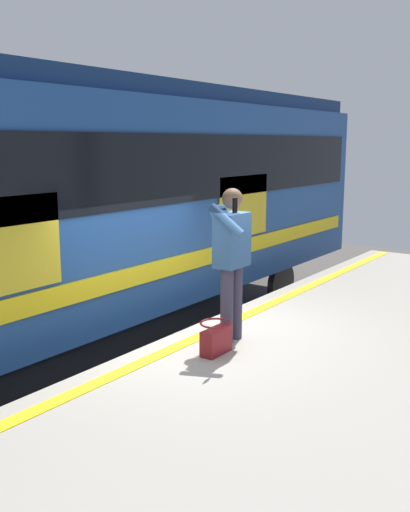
% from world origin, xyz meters
% --- Properties ---
extents(ground_plane, '(24.76, 24.76, 0.00)m').
position_xyz_m(ground_plane, '(0.00, 0.00, 0.00)').
color(ground_plane, '#4C4742').
extents(platform, '(12.37, 4.10, 1.07)m').
position_xyz_m(platform, '(0.00, 2.05, 0.54)').
color(platform, '#9E998E').
rests_on(platform, ground).
extents(safety_line, '(12.12, 0.16, 0.01)m').
position_xyz_m(safety_line, '(0.00, 0.30, 1.08)').
color(safety_line, yellow).
rests_on(safety_line, platform).
extents(track_rail_near, '(16.08, 0.08, 0.16)m').
position_xyz_m(track_rail_near, '(0.00, -1.54, 0.08)').
color(track_rail_near, slate).
rests_on(track_rail_near, ground).
extents(track_rail_far, '(16.08, 0.08, 0.16)m').
position_xyz_m(track_rail_far, '(0.00, -2.97, 0.08)').
color(track_rail_far, slate).
rests_on(track_rail_far, ground).
extents(train_carriage, '(12.47, 2.90, 3.86)m').
position_xyz_m(train_carriage, '(-0.40, -2.25, 2.47)').
color(train_carriage, '#1E478C').
rests_on(train_carriage, ground).
extents(passenger, '(0.57, 0.55, 1.66)m').
position_xyz_m(passenger, '(-0.01, 0.64, 2.05)').
color(passenger, '#383347').
rests_on(passenger, platform).
extents(handbag, '(0.37, 0.34, 0.33)m').
position_xyz_m(handbag, '(0.43, 0.75, 1.23)').
color(handbag, maroon).
rests_on(handbag, platform).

